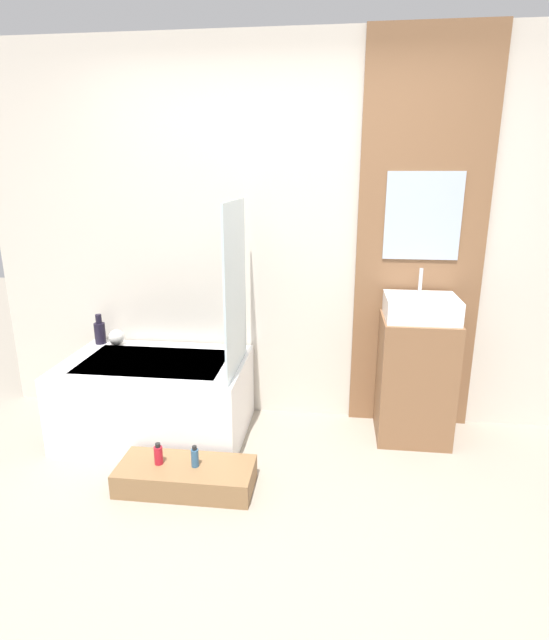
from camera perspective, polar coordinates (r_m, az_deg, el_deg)
ground_plane at (r=2.57m, az=-3.30°, el=-26.04°), size 12.00×12.00×0.00m
wall_tiled_back at (r=3.49m, az=0.96°, el=9.27°), size 4.20×0.06×2.60m
wall_wood_accent at (r=3.46m, az=16.34°, el=8.71°), size 0.83×0.04×2.60m
bathtub at (r=3.54m, az=-13.32°, el=-8.56°), size 1.21×0.79×0.53m
glass_shower_screen at (r=3.07m, az=-4.49°, el=3.62°), size 0.01×0.63×1.05m
wooden_step_bench at (r=3.03m, az=-10.08°, el=-17.17°), size 0.77×0.33×0.14m
vanity_cabinet at (r=3.47m, az=15.75°, el=-6.51°), size 0.48×0.42×0.84m
sink at (r=3.31m, az=16.40°, el=1.37°), size 0.45×0.37×0.31m
vase_tall_dark at (r=3.88m, az=-19.33°, el=-1.26°), size 0.08×0.08×0.22m
vase_round_light at (r=3.81m, az=-17.62°, el=-1.90°), size 0.11×0.11×0.11m
bottle_soap_primary at (r=3.01m, az=-13.13°, el=-14.75°), size 0.05×0.05×0.13m
bottle_soap_secondary at (r=2.95m, az=-9.09°, el=-15.23°), size 0.04×0.04×0.13m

